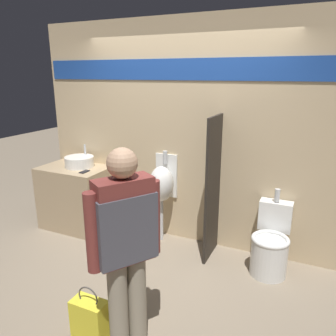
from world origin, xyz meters
TOP-DOWN VIEW (x-y plane):
  - ground_plane at (0.00, 0.00)m, footprint 16.00×16.00m
  - display_wall at (0.00, 0.60)m, footprint 3.89×0.07m
  - sink_counter at (-1.44, 0.27)m, footprint 0.91×0.60m
  - sink_basin at (-1.39, 0.33)m, footprint 0.38×0.38m
  - cell_phone at (-1.16, 0.15)m, footprint 0.07×0.14m
  - divider_near_counter at (0.48, 0.33)m, footprint 0.03×0.49m
  - urinal_near_counter at (-0.20, 0.42)m, footprint 0.30×0.32m
  - toilet at (1.16, 0.26)m, footprint 0.39×0.56m
  - person_in_vest at (0.33, -1.27)m, footprint 0.40×0.48m
  - shopping_bag at (-0.01, -1.31)m, footprint 0.29×0.16m

SIDE VIEW (x-z plane):
  - ground_plane at x=0.00m, z-range 0.00..0.00m
  - shopping_bag at x=-0.01m, z-range -0.06..0.41m
  - toilet at x=1.16m, z-range -0.14..0.74m
  - sink_counter at x=-1.44m, z-range 0.00..0.86m
  - urinal_near_counter at x=-0.20m, z-range 0.18..1.33m
  - divider_near_counter at x=0.48m, z-range 0.00..1.64m
  - cell_phone at x=-1.16m, z-range 0.86..0.87m
  - sink_basin at x=-1.39m, z-range 0.79..1.07m
  - person_in_vest at x=0.33m, z-range 0.13..1.74m
  - display_wall at x=0.00m, z-range 0.01..2.71m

